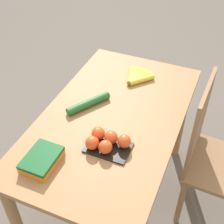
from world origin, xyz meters
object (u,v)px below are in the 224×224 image
tomato_pack (107,142)px  cucumber_near (88,103)px  carrot_bag (42,159)px  banana_bunch (137,77)px  chair (212,157)px

tomato_pack → cucumber_near: 0.33m
tomato_pack → carrot_bag: 0.32m
banana_bunch → tomato_pack: tomato_pack is taller
banana_bunch → cucumber_near: bearing=-25.0°
banana_bunch → carrot_bag: size_ratio=0.98×
chair → banana_bunch: chair is taller
banana_bunch → tomato_pack: 0.60m
tomato_pack → cucumber_near: size_ratio=0.86×
tomato_pack → chair: bearing=127.5°
chair → cucumber_near: chair is taller
chair → carrot_bag: chair is taller
chair → carrot_bag: 0.99m
carrot_bag → tomato_pack: bearing=132.2°
chair → tomato_pack: 0.70m
carrot_bag → banana_bunch: bearing=167.4°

